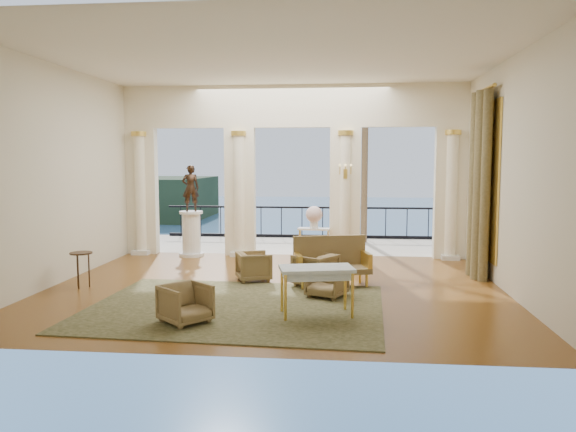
# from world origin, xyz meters

# --- Properties ---
(floor) EXTENTS (9.00, 9.00, 0.00)m
(floor) POSITION_xyz_m (0.00, 0.00, 0.00)
(floor) COLOR #4D210A
(floor) RESTS_ON ground
(room_walls) EXTENTS (9.00, 9.00, 9.00)m
(room_walls) POSITION_xyz_m (0.00, -1.12, 2.88)
(room_walls) COLOR beige
(room_walls) RESTS_ON ground
(arcade) EXTENTS (9.00, 0.56, 4.50)m
(arcade) POSITION_xyz_m (-0.00, 3.82, 2.58)
(arcade) COLOR #F0E3C3
(arcade) RESTS_ON ground
(terrace) EXTENTS (10.00, 3.60, 0.10)m
(terrace) POSITION_xyz_m (0.00, 5.80, -0.05)
(terrace) COLOR #B0A291
(terrace) RESTS_ON ground
(balustrade) EXTENTS (9.00, 0.06, 1.03)m
(balustrade) POSITION_xyz_m (0.00, 7.40, 0.41)
(balustrade) COLOR black
(balustrade) RESTS_ON terrace
(palm_tree) EXTENTS (2.00, 2.00, 4.50)m
(palm_tree) POSITION_xyz_m (2.00, 6.60, 4.09)
(palm_tree) COLOR #4C3823
(palm_tree) RESTS_ON terrace
(headland) EXTENTS (22.00, 18.00, 6.00)m
(headland) POSITION_xyz_m (-30.00, 70.00, -3.00)
(headland) COLOR black
(headland) RESTS_ON sea
(sea) EXTENTS (160.00, 160.00, 0.00)m
(sea) POSITION_xyz_m (0.00, 60.00, -6.00)
(sea) COLOR #2C4D81
(sea) RESTS_ON ground
(curtain) EXTENTS (0.33, 1.40, 4.09)m
(curtain) POSITION_xyz_m (4.28, 1.50, 2.02)
(curtain) COLOR brown
(curtain) RESTS_ON ground
(window_frame) EXTENTS (0.04, 1.60, 3.40)m
(window_frame) POSITION_xyz_m (4.47, 1.50, 2.10)
(window_frame) COLOR #E3B94A
(window_frame) RESTS_ON room_walls
(wall_sconce) EXTENTS (0.30, 0.11, 0.33)m
(wall_sconce) POSITION_xyz_m (1.40, 3.51, 2.23)
(wall_sconce) COLOR #E3B94A
(wall_sconce) RESTS_ON arcade
(rug) EXTENTS (5.21, 4.14, 0.02)m
(rug) POSITION_xyz_m (-0.48, -1.58, 0.01)
(rug) COLOR #2A3317
(rug) RESTS_ON ground
(armchair_a) EXTENTS (0.91, 0.91, 0.69)m
(armchair_a) POSITION_xyz_m (-1.08, -2.59, 0.34)
(armchair_a) COLOR #46381D
(armchair_a) RESTS_ON ground
(armchair_b) EXTENTS (0.83, 0.81, 0.66)m
(armchair_b) POSITION_xyz_m (1.06, -0.67, 0.33)
(armchair_b) COLOR #46381D
(armchair_b) RESTS_ON ground
(armchair_c) EXTENTS (0.97, 0.98, 0.74)m
(armchair_c) POSITION_xyz_m (0.80, 0.20, 0.37)
(armchair_c) COLOR #46381D
(armchair_c) RESTS_ON ground
(armchair_d) EXTENTS (0.82, 0.85, 0.68)m
(armchair_d) POSITION_xyz_m (-0.51, 0.60, 0.34)
(armchair_d) COLOR #46381D
(armchair_d) RESTS_ON ground
(settee) EXTENTS (1.62, 0.99, 1.00)m
(settee) POSITION_xyz_m (1.12, 0.36, 0.49)
(settee) COLOR #46381D
(settee) RESTS_ON ground
(game_table) EXTENTS (1.30, 0.88, 0.81)m
(game_table) POSITION_xyz_m (0.93, -1.95, 0.73)
(game_table) COLOR #9CB5C0
(game_table) RESTS_ON ground
(pedestal) EXTENTS (0.66, 0.66, 1.20)m
(pedestal) POSITION_xyz_m (-2.66, 3.50, 0.58)
(pedestal) COLOR silver
(pedestal) RESTS_ON ground
(statue) EXTENTS (0.51, 0.42, 1.22)m
(statue) POSITION_xyz_m (-2.66, 3.50, 1.81)
(statue) COLOR black
(statue) RESTS_ON pedestal
(console_table) EXTENTS (0.86, 0.41, 0.79)m
(console_table) POSITION_xyz_m (0.60, 3.55, 0.65)
(console_table) COLOR silver
(console_table) RESTS_ON ground
(urn) EXTENTS (0.43, 0.43, 0.57)m
(urn) POSITION_xyz_m (0.60, 3.55, 1.11)
(urn) COLOR silver
(urn) RESTS_ON console_table
(side_table) EXTENTS (0.44, 0.44, 0.72)m
(side_table) POSITION_xyz_m (-3.85, -0.36, 0.62)
(side_table) COLOR black
(side_table) RESTS_ON ground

